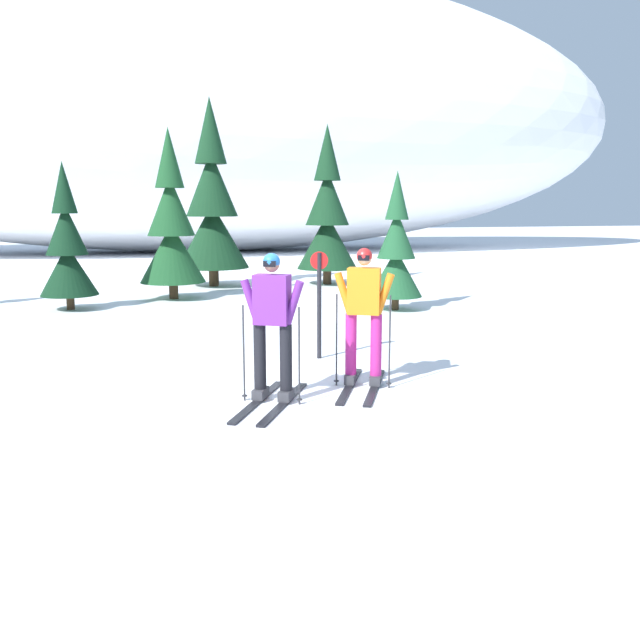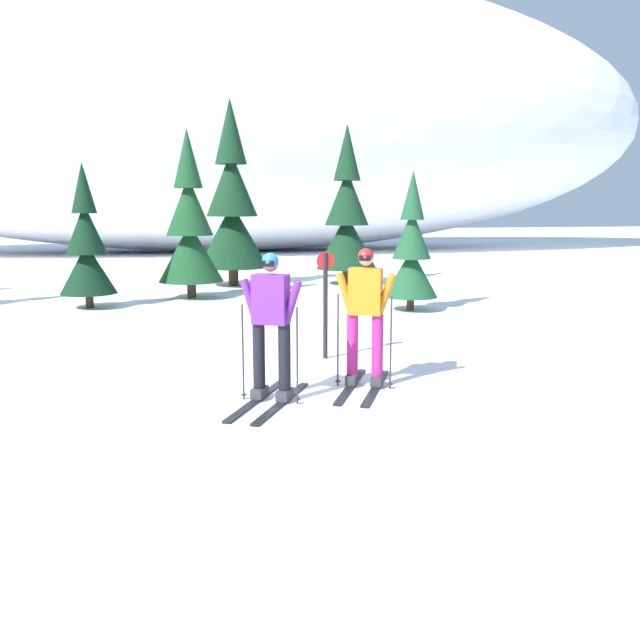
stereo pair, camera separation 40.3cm
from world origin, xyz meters
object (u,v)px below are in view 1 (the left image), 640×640
Objects in this scene: skier_orange_jacket at (364,314)px; skier_purple_jacket at (272,325)px; pine_tree_center at (171,229)px; trail_marker_post at (319,299)px; pine_tree_center_left at (67,249)px; pine_tree_center_right at (212,209)px; pine_tree_right at (327,218)px; pine_tree_far_right at (396,253)px.

skier_purple_jacket is (-1.30, -0.38, -0.01)m from skier_orange_jacket.
pine_tree_center is 7.82m from trail_marker_post.
pine_tree_center_right reaches higher than pine_tree_center_left.
skier_orange_jacket is 11.75m from pine_tree_right.
pine_tree_center reaches higher than skier_orange_jacket.
pine_tree_center reaches higher than trail_marker_post.
skier_orange_jacket is at bearing 16.11° from skier_purple_jacket.
trail_marker_post is at bearing -56.80° from pine_tree_center_left.
pine_tree_center_left is 5.36m from pine_tree_center_right.
pine_tree_center is at bearing 103.05° from trail_marker_post.
skier_purple_jacket is 0.54× the size of pine_tree_center_left.
pine_tree_center_right is 1.74× the size of pine_tree_far_right.
pine_tree_center_left reaches higher than skier_orange_jacket.
pine_tree_center is (-1.87, 9.29, 0.84)m from skier_orange_jacket.
pine_tree_center is at bearing 26.38° from pine_tree_center_left.
pine_tree_far_right is 5.26m from trail_marker_post.
skier_orange_jacket is at bearing -78.60° from pine_tree_center.
pine_tree_center_right is at bearing 172.17° from pine_tree_right.
skier_purple_jacket is 12.28m from pine_tree_center_right.
pine_tree_center_left is 7.51m from pine_tree_far_right.
pine_tree_far_right is (7.21, -2.10, -0.09)m from pine_tree_center_left.
pine_tree_center_left reaches higher than skier_purple_jacket.
pine_tree_center is at bearing -118.13° from pine_tree_center_right.
pine_tree_right is (4.18, 11.72, 1.04)m from skier_purple_jacket.
pine_tree_center_left reaches higher than trail_marker_post.
pine_tree_far_right is (4.23, 6.37, 0.36)m from skier_purple_jacket.
skier_purple_jacket is 0.33× the size of pine_tree_center_right.
skier_orange_jacket is 6.68m from pine_tree_far_right.
pine_tree_right is at bearing 90.52° from pine_tree_far_right.
skier_orange_jacket is 11.90m from pine_tree_center_right.
pine_tree_center_left is 2.73m from pine_tree_center.
pine_tree_center_left is 0.71× the size of pine_tree_right.
trail_marker_post is (-2.99, -9.62, -1.05)m from pine_tree_right.
pine_tree_right is (7.16, 3.25, 0.59)m from pine_tree_center_left.
pine_tree_center_left is at bearing 117.92° from skier_orange_jacket.
trail_marker_post is at bearing -87.67° from pine_tree_center_right.
pine_tree_far_right is (4.80, -3.30, -0.48)m from pine_tree_center.
pine_tree_center is 2.90m from pine_tree_center_right.
skier_orange_jacket is 0.58× the size of pine_tree_far_right.
skier_orange_jacket reaches higher than skier_purple_jacket.
pine_tree_center is 5.84m from pine_tree_far_right.
skier_purple_jacket is at bearing -123.57° from pine_tree_far_right.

